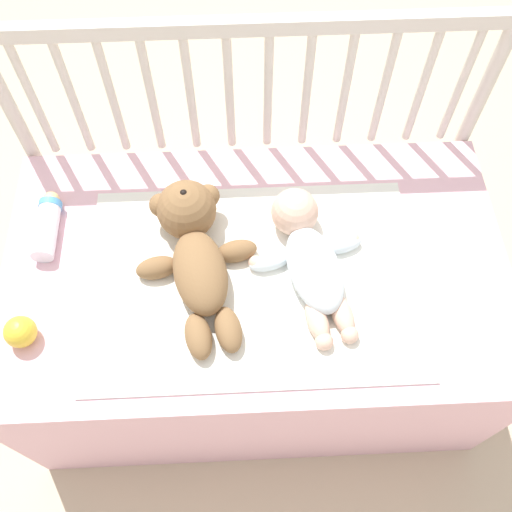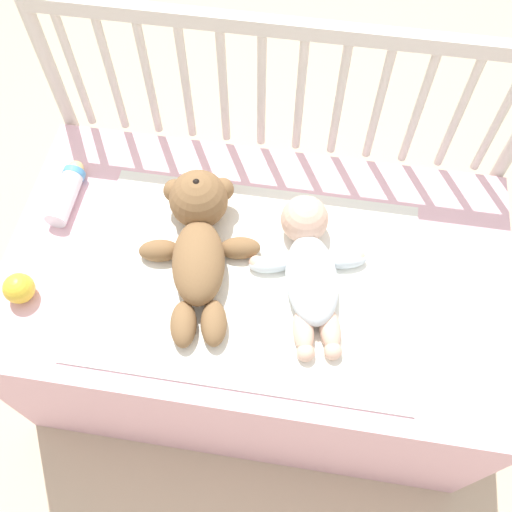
{
  "view_description": "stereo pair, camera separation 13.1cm",
  "coord_description": "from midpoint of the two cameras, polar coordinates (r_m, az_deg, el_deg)",
  "views": [
    {
      "loc": [
        -0.03,
        -0.67,
        1.72
      ],
      "look_at": [
        0.0,
        -0.01,
        0.58
      ],
      "focal_mm": 40.0,
      "sensor_mm": 36.0,
      "label": 1
    },
    {
      "loc": [
        0.1,
        -0.66,
        1.72
      ],
      "look_at": [
        0.0,
        -0.01,
        0.58
      ],
      "focal_mm": 40.0,
      "sensor_mm": 36.0,
      "label": 2
    }
  ],
  "objects": [
    {
      "name": "ground_plane",
      "position": [
        1.85,
        -2.07,
        -8.88
      ],
      "size": [
        12.0,
        12.0,
        0.0
      ],
      "primitive_type": "plane",
      "color": "#C6B293"
    },
    {
      "name": "teddy_bear",
      "position": [
        1.34,
        -8.95,
        0.71
      ],
      "size": [
        0.3,
        0.44,
        0.15
      ],
      "color": "olive",
      "rests_on": "crib_mattress"
    },
    {
      "name": "baby_bottle",
      "position": [
        1.51,
        -22.52,
        2.73
      ],
      "size": [
        0.06,
        0.19,
        0.06
      ],
      "color": "white",
      "rests_on": "crib_mattress"
    },
    {
      "name": "crib_mattress",
      "position": [
        1.61,
        -2.36,
        -5.52
      ],
      "size": [
        1.22,
        0.72,
        0.52
      ],
      "color": "#EDB7C6",
      "rests_on": "ground_plane"
    },
    {
      "name": "toy_ball",
      "position": [
        1.38,
        -25.08,
        -7.13
      ],
      "size": [
        0.07,
        0.07,
        0.07
      ],
      "color": "yellow",
      "rests_on": "crib_mattress"
    },
    {
      "name": "blanket",
      "position": [
        1.35,
        -3.07,
        -2.67
      ],
      "size": [
        0.78,
        0.54,
        0.01
      ],
      "color": "white",
      "rests_on": "crib_mattress"
    },
    {
      "name": "crib_rail",
      "position": [
        1.5,
        -3.29,
        14.26
      ],
      "size": [
        1.22,
        0.04,
        0.92
      ],
      "color": "beige",
      "rests_on": "ground_plane"
    },
    {
      "name": "baby",
      "position": [
        1.33,
        2.56,
        -0.19
      ],
      "size": [
        0.28,
        0.4,
        0.12
      ],
      "color": "white",
      "rests_on": "crib_mattress"
    }
  ]
}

